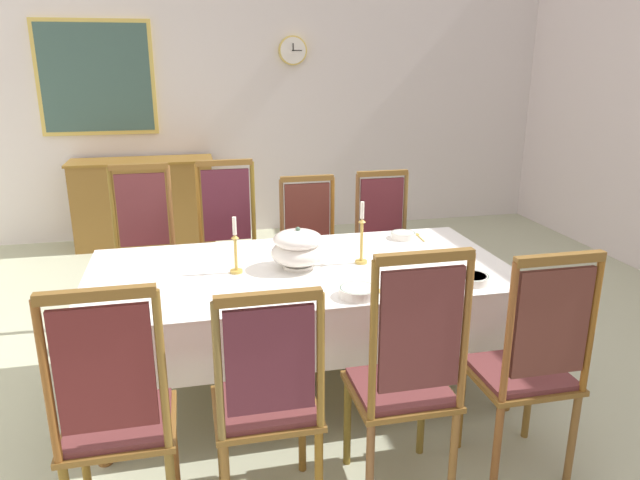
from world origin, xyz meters
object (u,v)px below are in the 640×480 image
object	(u,v)px
mounted_clock	(293,50)
framed_painting	(96,78)
chair_north_c	(311,246)
bowl_near_left	(358,291)
chair_south_c	(407,375)
bowl_far_left	(471,278)
soup_tureen	(298,248)
candlestick_east	(362,239)
sideboard	(145,202)
dining_table	(300,280)
chair_north_b	(229,245)
chair_south_b	(267,398)
spoon_secondary	(418,235)
chair_south_d	(529,363)
chair_north_a	(145,251)
spoon_primary	(380,292)
chair_south_a	(116,413)
candlestick_west	(236,251)
bowl_near_right	(403,235)
chair_north_d	(386,240)

from	to	relation	value
mounted_clock	framed_painting	bearing A→B (deg)	179.74
chair_north_c	bowl_near_left	bearing A→B (deg)	87.31
chair_south_c	bowl_far_left	bearing A→B (deg)	44.96
chair_north_c	soup_tureen	distance (m)	1.08
candlestick_east	bowl_near_left	world-z (taller)	candlestick_east
candlestick_east	sideboard	size ratio (longest dim) A/B	0.25
bowl_near_left	framed_painting	world-z (taller)	framed_painting
dining_table	chair_north_b	distance (m)	1.05
chair_south_b	spoon_secondary	bearing A→B (deg)	49.55
candlestick_east	chair_south_d	bearing A→B (deg)	-63.45
chair_north_a	framed_painting	bearing A→B (deg)	-78.08
spoon_primary	mounted_clock	distance (m)	4.06
chair_north_a	mounted_clock	world-z (taller)	mounted_clock
chair_south_c	sideboard	size ratio (longest dim) A/B	0.83
chair_south_a	spoon_primary	distance (m)	1.37
chair_south_b	chair_south_d	xyz separation A→B (m)	(1.19, -0.00, 0.02)
spoon_secondary	soup_tureen	bearing A→B (deg)	-149.79
bowl_far_left	soup_tureen	bearing A→B (deg)	153.34
candlestick_west	bowl_near_right	distance (m)	1.21
candlestick_east	bowl_near_left	size ratio (longest dim) A/B	1.88
bowl_near_right	spoon_primary	xyz separation A→B (m)	(-0.45, -0.86, -0.02)
dining_table	chair_south_b	xyz separation A→B (m)	(-0.33, -0.99, -0.12)
framed_painting	bowl_near_right	bearing A→B (deg)	-53.83
chair_south_d	candlestick_east	distance (m)	1.16
chair_south_a	bowl_near_left	bearing A→B (deg)	24.64
spoon_primary	framed_painting	distance (m)	4.36
chair_north_c	framed_painting	world-z (taller)	framed_painting
sideboard	soup_tureen	bearing A→B (deg)	108.17
chair_north_d	bowl_near_left	xyz separation A→B (m)	(-0.66, -1.47, 0.22)
chair_south_a	chair_south_d	distance (m)	1.78
chair_south_d	soup_tureen	world-z (taller)	chair_south_d
chair_north_c	bowl_far_left	world-z (taller)	chair_north_c
chair_south_b	spoon_secondary	size ratio (longest dim) A/B	6.11
dining_table	spoon_primary	size ratio (longest dim) A/B	13.30
chair_north_d	spoon_primary	xyz separation A→B (m)	(-0.53, -1.44, 0.20)
soup_tureen	framed_painting	xyz separation A→B (m)	(-1.42, 3.42, 0.83)
soup_tureen	framed_painting	world-z (taller)	framed_painting
candlestick_east	spoon_secondary	xyz separation A→B (m)	(0.53, 0.44, -0.14)
chair_north_a	candlestick_east	xyz separation A→B (m)	(1.28, -1.00, 0.30)
sideboard	chair_south_c	bearing A→B (deg)	107.59
chair_south_d	chair_north_d	bearing A→B (deg)	90.00
spoon_primary	soup_tureen	bearing A→B (deg)	116.27
soup_tureen	candlestick_west	distance (m)	0.35
chair_north_b	sideboard	xyz separation A→B (m)	(-0.72, 2.17, -0.15)
bowl_near_right	soup_tureen	bearing A→B (deg)	-152.33
chair_south_c	mounted_clock	size ratio (longest dim) A/B	3.92
sideboard	bowl_near_right	bearing A→B (deg)	123.44
spoon_secondary	mounted_clock	bearing A→B (deg)	99.94
chair_north_c	chair_north_d	xyz separation A→B (m)	(0.59, 0.00, 0.00)
chair_north_c	bowl_near_left	xyz separation A→B (m)	(-0.07, -1.47, 0.23)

